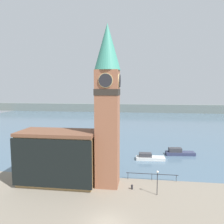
{
  "coord_description": "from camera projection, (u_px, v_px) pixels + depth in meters",
  "views": [
    {
      "loc": [
        3.54,
        -22.16,
        14.83
      ],
      "look_at": [
        -0.41,
        7.29,
        11.57
      ],
      "focal_mm": 35.0,
      "sensor_mm": 36.0,
      "label": 1
    }
  ],
  "objects": [
    {
      "name": "far_shoreline",
      "position": [
        135.0,
        108.0,
        134.48
      ],
      "size": [
        180.0,
        3.0,
        5.0
      ],
      "color": "slate",
      "rests_on": "water"
    },
    {
      "name": "water",
      "position": [
        133.0,
        122.0,
        95.35
      ],
      "size": [
        160.0,
        120.0,
        0.0
      ],
      "color": "slate",
      "rests_on": "ground_plane"
    },
    {
      "name": "boat_near",
      "position": [
        149.0,
        157.0,
        45.39
      ],
      "size": [
        6.0,
        2.35,
        1.41
      ],
      "rotation": [
        0.0,
        0.0,
        0.06
      ],
      "color": "silver",
      "rests_on": "water"
    },
    {
      "name": "mooring_bollard_near",
      "position": [
        132.0,
        187.0,
        32.11
      ],
      "size": [
        0.3,
        0.3,
        0.72
      ],
      "color": "black",
      "rests_on": "ground_plane"
    },
    {
      "name": "ground_plane",
      "position": [
        107.0,
        224.0,
        23.92
      ],
      "size": [
        160.0,
        160.0,
        0.0
      ],
      "primitive_type": "plane",
      "color": "gray"
    },
    {
      "name": "clock_tower",
      "position": [
        108.0,
        102.0,
        32.28
      ],
      "size": [
        3.85,
        3.85,
        24.11
      ],
      "color": "#935B42",
      "rests_on": "ground_plane"
    },
    {
      "name": "pier_building",
      "position": [
        58.0,
        157.0,
        33.94
      ],
      "size": [
        12.06,
        5.84,
        8.24
      ],
      "color": "#A88451",
      "rests_on": "ground_plane"
    },
    {
      "name": "lamp_post",
      "position": [
        157.0,
        178.0,
        30.17
      ],
      "size": [
        0.32,
        0.32,
        3.5
      ],
      "color": "black",
      "rests_on": "ground_plane"
    },
    {
      "name": "pier_railing",
      "position": [
        152.0,
        175.0,
        35.17
      ],
      "size": [
        8.29,
        0.08,
        1.09
      ],
      "color": "#232328",
      "rests_on": "ground_plane"
    },
    {
      "name": "boat_far",
      "position": [
        179.0,
        152.0,
        48.64
      ],
      "size": [
        6.5,
        2.61,
        1.58
      ],
      "rotation": [
        0.0,
        0.0,
        0.1
      ],
      "color": "#333856",
      "rests_on": "water"
    }
  ]
}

